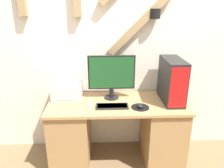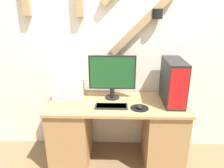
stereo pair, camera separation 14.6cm
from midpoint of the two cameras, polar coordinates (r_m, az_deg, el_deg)
wall_back at (r=2.61m, az=3.04°, el=10.74°), size 6.40×0.17×2.89m
desk at (r=2.61m, az=2.96°, el=-12.26°), size 1.53×0.64×0.77m
monitor at (r=2.45m, az=1.78°, el=2.48°), size 0.53×0.17×0.50m
keyboard at (r=2.32m, az=1.66°, el=-5.84°), size 0.34×0.14×0.02m
mousepad at (r=2.33m, az=9.01°, el=-6.27°), size 0.19×0.19×0.00m
mouse at (r=2.31m, az=9.05°, el=-5.93°), size 0.07×0.07×0.04m
computer_tower at (r=2.46m, az=17.37°, el=0.52°), size 0.20×0.47×0.48m
printer at (r=2.59m, az=-9.67°, el=-1.56°), size 0.33×0.27×0.17m
remote_control at (r=2.38m, az=-4.17°, el=-5.29°), size 0.03×0.11×0.02m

